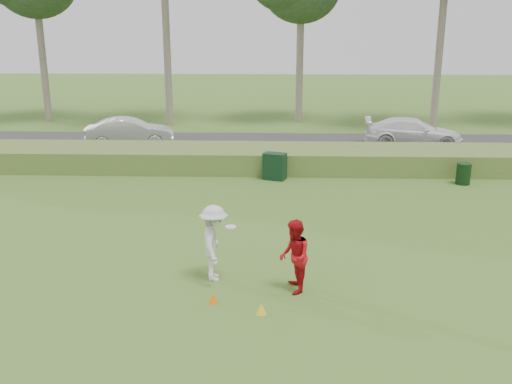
{
  "coord_description": "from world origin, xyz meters",
  "views": [
    {
      "loc": [
        0.56,
        -11.86,
        5.99
      ],
      "look_at": [
        0.0,
        4.0,
        1.3
      ],
      "focal_mm": 40.0,
      "sensor_mm": 36.0,
      "label": 1
    }
  ],
  "objects_px": {
    "player_white": "(214,243)",
    "cone_yellow": "(261,309)",
    "utility_cabinet": "(275,166)",
    "trash_bin": "(463,174)",
    "cone_orange": "(213,298)",
    "player_red": "(294,257)",
    "car_right": "(413,132)",
    "car_mid": "(130,132)"
  },
  "relations": [
    {
      "from": "cone_orange",
      "to": "car_mid",
      "type": "relative_size",
      "value": 0.05
    },
    {
      "from": "car_right",
      "to": "car_mid",
      "type": "bearing_deg",
      "value": 99.06
    },
    {
      "from": "utility_cabinet",
      "to": "car_mid",
      "type": "height_order",
      "value": "car_mid"
    },
    {
      "from": "player_red",
      "to": "trash_bin",
      "type": "xyz_separation_m",
      "value": [
        6.84,
        9.51,
        -0.45
      ]
    },
    {
      "from": "player_white",
      "to": "utility_cabinet",
      "type": "height_order",
      "value": "player_white"
    },
    {
      "from": "player_white",
      "to": "player_red",
      "type": "relative_size",
      "value": 1.08
    },
    {
      "from": "trash_bin",
      "to": "car_right",
      "type": "distance_m",
      "value": 6.93
    },
    {
      "from": "player_red",
      "to": "utility_cabinet",
      "type": "relative_size",
      "value": 1.62
    },
    {
      "from": "utility_cabinet",
      "to": "car_mid",
      "type": "bearing_deg",
      "value": 161.49
    },
    {
      "from": "player_white",
      "to": "utility_cabinet",
      "type": "distance_m",
      "value": 9.47
    },
    {
      "from": "player_red",
      "to": "utility_cabinet",
      "type": "bearing_deg",
      "value": 177.43
    },
    {
      "from": "cone_orange",
      "to": "player_red",
      "type": "bearing_deg",
      "value": 20.16
    },
    {
      "from": "cone_yellow",
      "to": "car_mid",
      "type": "height_order",
      "value": "car_mid"
    },
    {
      "from": "player_red",
      "to": "car_right",
      "type": "relative_size",
      "value": 0.36
    },
    {
      "from": "player_red",
      "to": "cone_orange",
      "type": "bearing_deg",
      "value": -75.2
    },
    {
      "from": "player_red",
      "to": "car_right",
      "type": "distance_m",
      "value": 17.63
    },
    {
      "from": "cone_yellow",
      "to": "car_mid",
      "type": "distance_m",
      "value": 18.4
    },
    {
      "from": "utility_cabinet",
      "to": "car_mid",
      "type": "relative_size",
      "value": 0.25
    },
    {
      "from": "car_right",
      "to": "utility_cabinet",
      "type": "bearing_deg",
      "value": 139.86
    },
    {
      "from": "player_white",
      "to": "cone_yellow",
      "type": "distance_m",
      "value": 2.24
    },
    {
      "from": "utility_cabinet",
      "to": "car_right",
      "type": "relative_size",
      "value": 0.22
    },
    {
      "from": "cone_orange",
      "to": "car_mid",
      "type": "height_order",
      "value": "car_mid"
    },
    {
      "from": "player_red",
      "to": "utility_cabinet",
      "type": "height_order",
      "value": "player_red"
    },
    {
      "from": "car_mid",
      "to": "car_right",
      "type": "relative_size",
      "value": 0.9
    },
    {
      "from": "cone_orange",
      "to": "utility_cabinet",
      "type": "relative_size",
      "value": 0.22
    },
    {
      "from": "player_red",
      "to": "car_mid",
      "type": "height_order",
      "value": "player_red"
    },
    {
      "from": "cone_orange",
      "to": "car_right",
      "type": "distance_m",
      "value": 18.98
    },
    {
      "from": "cone_yellow",
      "to": "car_right",
      "type": "bearing_deg",
      "value": 67.78
    },
    {
      "from": "cone_yellow",
      "to": "utility_cabinet",
      "type": "distance_m",
      "value": 11.08
    },
    {
      "from": "player_white",
      "to": "utility_cabinet",
      "type": "relative_size",
      "value": 1.75
    },
    {
      "from": "utility_cabinet",
      "to": "car_mid",
      "type": "distance_m",
      "value": 9.4
    },
    {
      "from": "player_white",
      "to": "utility_cabinet",
      "type": "bearing_deg",
      "value": -13.1
    },
    {
      "from": "utility_cabinet",
      "to": "car_right",
      "type": "xyz_separation_m",
      "value": [
        6.92,
        6.46,
        0.22
      ]
    },
    {
      "from": "player_red",
      "to": "cone_orange",
      "type": "height_order",
      "value": "player_red"
    },
    {
      "from": "car_mid",
      "to": "car_right",
      "type": "distance_m",
      "value": 14.24
    },
    {
      "from": "player_white",
      "to": "trash_bin",
      "type": "relative_size",
      "value": 2.26
    },
    {
      "from": "utility_cabinet",
      "to": "trash_bin",
      "type": "xyz_separation_m",
      "value": [
        7.32,
        -0.44,
        -0.12
      ]
    },
    {
      "from": "cone_yellow",
      "to": "trash_bin",
      "type": "distance_m",
      "value": 13.04
    },
    {
      "from": "cone_orange",
      "to": "cone_yellow",
      "type": "distance_m",
      "value": 1.18
    },
    {
      "from": "player_white",
      "to": "cone_yellow",
      "type": "height_order",
      "value": "player_white"
    },
    {
      "from": "car_mid",
      "to": "car_right",
      "type": "xyz_separation_m",
      "value": [
        14.23,
        0.55,
        -0.01
      ]
    },
    {
      "from": "trash_bin",
      "to": "player_white",
      "type": "bearing_deg",
      "value": -134.46
    }
  ]
}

